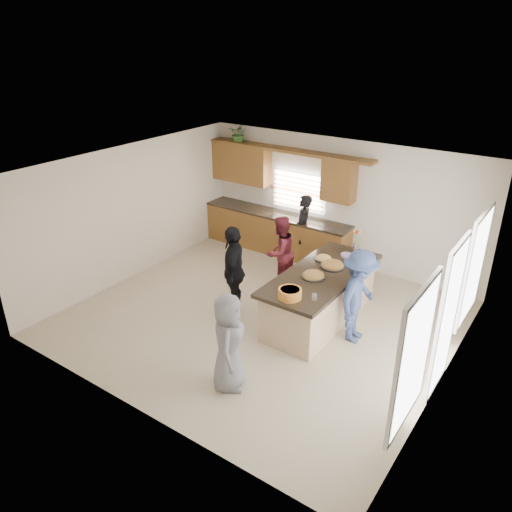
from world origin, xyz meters
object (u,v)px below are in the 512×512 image
Objects in this scene: woman_right_front at (229,342)px; woman_left_mid at (280,252)px; island at (320,297)px; woman_left_front at (234,271)px; woman_left_back at (303,228)px; woman_right_back at (359,297)px; salad_bowl at (290,293)px.

woman_left_mid is at bearing -10.11° from woman_right_front.
woman_right_front reaches higher than woman_left_mid.
woman_left_mid is 0.99× the size of woman_right_front.
island is 1.56× the size of woman_left_front.
woman_right_front is (1.21, -1.72, -0.10)m from woman_left_front.
woman_left_front reaches higher than woman_left_back.
woman_left_back is 0.90× the size of woman_left_front.
woman_left_mid is at bearing 64.27° from woman_right_back.
woman_left_back reaches higher than woman_left_mid.
woman_left_mid is 1.40m from woman_left_front.
woman_left_front reaches higher than woman_right_back.
woman_right_front is (1.33, -4.45, -0.01)m from woman_left_back.
salad_bowl is at bearing 134.47° from woman_right_back.
salad_bowl is 0.25× the size of woman_left_mid.
woman_left_front reaches higher than salad_bowl.
salad_bowl is at bearing -89.63° from island.
island is 1.64× the size of woman_right_back.
woman_left_back is 3.25m from woman_right_back.
woman_left_back is 2.73m from woman_left_front.
woman_left_back is 1.02× the size of woman_right_front.
woman_left_back is at bearing 116.44° from salad_bowl.
island is 1.64m from woman_left_front.
woman_right_front is at bearing -99.06° from salad_bowl.
salad_bowl is at bearing 45.42° from woman_left_front.
woman_left_front is (-1.42, 0.39, -0.17)m from salad_bowl.
salad_bowl is at bearing -38.58° from woman_right_front.
woman_right_back is 2.43m from woman_right_front.
salad_bowl is 0.22× the size of woman_left_front.
woman_right_back reaches higher than island.
island is at bearing -34.59° from woman_right_front.
salad_bowl is 2.22m from woman_left_mid.
woman_left_mid is 3.30m from woman_right_front.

